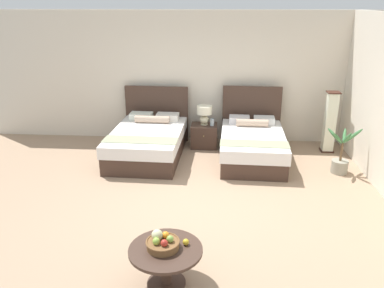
% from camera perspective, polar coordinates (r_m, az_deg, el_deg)
% --- Properties ---
extents(ground_plane, '(9.80, 10.01, 0.02)m').
position_cam_1_polar(ground_plane, '(6.12, 0.06, -9.04)').
color(ground_plane, '#9F8166').
extents(wall_back, '(9.80, 0.12, 2.81)m').
position_cam_1_polar(wall_back, '(8.69, 1.60, 9.72)').
color(wall_back, beige).
rests_on(wall_back, ground).
extents(bed_near_window, '(1.44, 2.18, 1.23)m').
position_cam_1_polar(bed_near_window, '(7.94, -6.39, 0.46)').
color(bed_near_window, '#402C22').
rests_on(bed_near_window, ground).
extents(bed_near_corner, '(1.30, 2.09, 1.27)m').
position_cam_1_polar(bed_near_corner, '(7.85, 8.76, 0.07)').
color(bed_near_corner, '#402C22').
rests_on(bed_near_corner, ground).
extents(nightstand, '(0.56, 0.50, 0.49)m').
position_cam_1_polar(nightstand, '(8.42, 1.77, 1.22)').
color(nightstand, '#402C22').
rests_on(nightstand, ground).
extents(table_lamp, '(0.32, 0.32, 0.41)m').
position_cam_1_polar(table_lamp, '(8.29, 1.82, 4.57)').
color(table_lamp, beige).
rests_on(table_lamp, nightstand).
extents(vase, '(0.09, 0.09, 0.15)m').
position_cam_1_polar(vase, '(8.28, 2.94, 3.19)').
color(vase, '#ABBBC2').
rests_on(vase, nightstand).
extents(coffee_table, '(0.81, 0.81, 0.46)m').
position_cam_1_polar(coffee_table, '(4.44, -3.85, -16.22)').
color(coffee_table, '#402C22').
rests_on(coffee_table, ground).
extents(fruit_bowl, '(0.37, 0.37, 0.19)m').
position_cam_1_polar(fruit_bowl, '(4.35, -4.35, -14.13)').
color(fruit_bowl, brown).
rests_on(fruit_bowl, coffee_table).
extents(loose_apple, '(0.07, 0.07, 0.07)m').
position_cam_1_polar(loose_apple, '(4.40, -0.91, -14.09)').
color(loose_apple, gold).
rests_on(loose_apple, coffee_table).
extents(floor_lamp_corner, '(0.25, 0.25, 1.27)m').
position_cam_1_polar(floor_lamp_corner, '(8.52, 19.46, 3.02)').
color(floor_lamp_corner, '#3E2118').
rests_on(floor_lamp_corner, ground).
extents(potted_palm, '(0.61, 0.49, 0.87)m').
position_cam_1_polar(potted_palm, '(7.62, 20.81, -2.12)').
color(potted_palm, gray).
rests_on(potted_palm, ground).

